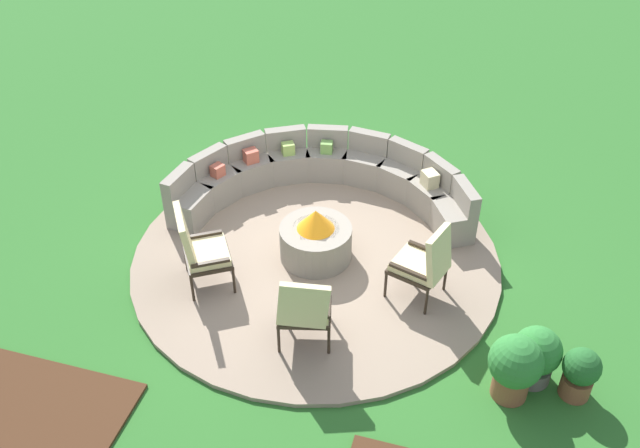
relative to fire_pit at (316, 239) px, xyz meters
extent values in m
plane|color=#2D6B28|center=(0.00, 0.00, -0.35)|extent=(24.00, 24.00, 0.00)
cylinder|color=gray|center=(0.00, 0.00, -0.32)|extent=(4.86, 4.86, 0.06)
cube|color=#472B19|center=(-2.19, -3.21, -0.33)|extent=(2.03, 1.30, 0.04)
cylinder|color=gray|center=(0.00, 0.00, -0.06)|extent=(0.95, 0.95, 0.47)
cylinder|color=black|center=(0.00, 0.00, 0.15)|extent=(0.61, 0.61, 0.06)
cone|color=orange|center=(0.00, 0.00, 0.32)|extent=(0.49, 0.49, 0.28)
cube|color=gray|center=(1.65, 0.97, -0.07)|extent=(0.70, 0.75, 0.45)
cube|color=gray|center=(1.78, 1.05, 0.31)|extent=(0.45, 0.60, 0.31)
cube|color=gray|center=(1.28, 1.43, -0.07)|extent=(0.75, 0.74, 0.45)
cube|color=gray|center=(1.38, 1.54, 0.31)|extent=(0.56, 0.52, 0.31)
cube|color=gray|center=(0.78, 1.75, -0.07)|extent=(0.74, 0.66, 0.45)
cube|color=gray|center=(0.84, 1.89, 0.31)|extent=(0.62, 0.39, 0.31)
cube|color=gray|center=(0.21, 1.91, -0.07)|extent=(0.65, 0.51, 0.45)
cube|color=gray|center=(0.23, 2.05, 0.31)|extent=(0.62, 0.23, 0.31)
cube|color=gray|center=(-0.38, 1.88, -0.07)|extent=(0.68, 0.56, 0.45)
cube|color=gray|center=(-0.41, 2.02, 0.31)|extent=(0.63, 0.28, 0.31)
cube|color=gray|center=(-0.93, 1.68, -0.07)|extent=(0.75, 0.69, 0.45)
cube|color=gray|center=(-1.01, 1.80, 0.31)|extent=(0.61, 0.43, 0.31)
cube|color=gray|center=(-1.40, 1.31, -0.07)|extent=(0.74, 0.75, 0.45)
cube|color=gray|center=(-1.51, 1.41, 0.31)|extent=(0.53, 0.55, 0.31)
cube|color=gray|center=(-1.73, 0.82, -0.07)|extent=(0.67, 0.74, 0.45)
cube|color=gray|center=(-1.87, 0.89, 0.31)|extent=(0.40, 0.62, 0.31)
cube|color=gray|center=(-1.90, 0.26, -0.07)|extent=(0.53, 0.66, 0.45)
cube|color=gray|center=(-2.05, 0.28, 0.31)|extent=(0.24, 0.62, 0.31)
cube|color=beige|center=(1.25, 1.39, 0.27)|extent=(0.28, 0.29, 0.22)
cube|color=#70A34C|center=(-0.37, 1.83, 0.24)|extent=(0.19, 0.17, 0.17)
cube|color=#BC5B47|center=(-1.69, 0.80, 0.24)|extent=(0.20, 0.22, 0.17)
cube|color=#93B756|center=(-0.91, 1.63, 0.25)|extent=(0.23, 0.22, 0.18)
cube|color=#BC5B47|center=(-1.36, 1.28, 0.26)|extent=(0.26, 0.25, 0.19)
cylinder|color=#2D2319|center=(-1.09, -0.46, -0.10)|extent=(0.04, 0.04, 0.38)
cylinder|color=#2D2319|center=(-0.77, -0.95, -0.10)|extent=(0.04, 0.04, 0.38)
cylinder|color=#2D2319|center=(-1.52, -0.73, -0.10)|extent=(0.04, 0.04, 0.38)
cylinder|color=#2D2319|center=(-1.21, -1.23, -0.10)|extent=(0.04, 0.04, 0.38)
cube|color=#2D2319|center=(-1.15, -0.84, 0.11)|extent=(0.80, 0.82, 0.05)
cube|color=beige|center=(-1.15, -0.84, 0.18)|extent=(0.73, 0.75, 0.09)
cube|color=beige|center=(-1.35, -0.97, 0.48)|extent=(0.41, 0.61, 0.74)
cube|color=#2D2319|center=(-1.30, -0.61, 0.25)|extent=(0.42, 0.29, 0.04)
cube|color=#2D2319|center=(-1.00, -1.08, 0.25)|extent=(0.42, 0.29, 0.04)
cylinder|color=#2D2319|center=(-0.06, -1.20, -0.10)|extent=(0.04, 0.04, 0.38)
cylinder|color=#2D2319|center=(0.49, -1.06, -0.10)|extent=(0.04, 0.04, 0.38)
cylinder|color=#2D2319|center=(0.07, -1.73, -0.10)|extent=(0.04, 0.04, 0.38)
cylinder|color=#2D2319|center=(0.62, -1.59, -0.10)|extent=(0.04, 0.04, 0.38)
cube|color=#2D2319|center=(0.28, -1.40, 0.11)|extent=(0.73, 0.71, 0.05)
cube|color=beige|center=(0.28, -1.40, 0.18)|extent=(0.67, 0.65, 0.09)
cube|color=beige|center=(0.34, -1.64, 0.42)|extent=(0.60, 0.24, 0.63)
cube|color=#2D2319|center=(0.02, -1.46, 0.25)|extent=(0.17, 0.49, 0.04)
cube|color=#2D2319|center=(0.54, -1.33, 0.25)|extent=(0.17, 0.49, 0.04)
cylinder|color=#2D2319|center=(1.04, -0.50, -0.10)|extent=(0.04, 0.04, 0.38)
cylinder|color=#2D2319|center=(1.20, 0.00, -0.10)|extent=(0.04, 0.04, 0.38)
cylinder|color=#2D2319|center=(1.57, -0.66, -0.10)|extent=(0.04, 0.04, 0.38)
cylinder|color=#2D2319|center=(1.73, -0.17, -0.10)|extent=(0.04, 0.04, 0.38)
cube|color=#2D2319|center=(1.38, -0.33, 0.11)|extent=(0.73, 0.70, 0.05)
cube|color=beige|center=(1.38, -0.33, 0.18)|extent=(0.67, 0.65, 0.09)
cube|color=beige|center=(1.63, -0.41, 0.44)|extent=(0.31, 0.56, 0.65)
cube|color=#2D2319|center=(1.31, -0.57, 0.25)|extent=(0.50, 0.20, 0.04)
cube|color=#2D2319|center=(1.46, -0.10, 0.25)|extent=(0.50, 0.20, 0.04)
cylinder|color=brown|center=(3.32, -1.36, -0.23)|extent=(0.33, 0.33, 0.26)
sphere|color=#236028|center=(3.32, -1.36, 0.08)|extent=(0.41, 0.41, 0.41)
cylinder|color=brown|center=(2.64, -1.56, -0.20)|extent=(0.39, 0.39, 0.31)
sphere|color=#2D7A33|center=(2.64, -1.56, 0.17)|extent=(0.58, 0.58, 0.58)
cylinder|color=#605B56|center=(2.86, -1.26, -0.25)|extent=(0.42, 0.42, 0.21)
sphere|color=#2D7A33|center=(2.86, -1.26, 0.08)|extent=(0.54, 0.54, 0.54)
camera|label=1|loc=(2.05, -6.89, 5.86)|focal=39.93mm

